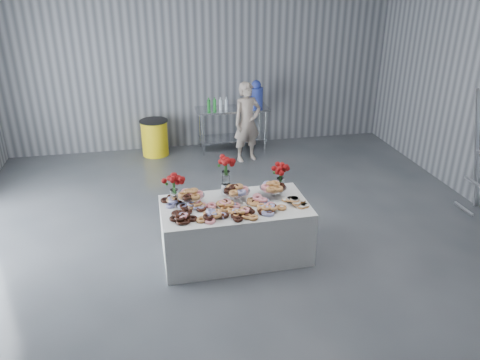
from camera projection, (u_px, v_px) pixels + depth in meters
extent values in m
plane|color=#3A3D43|center=(247.00, 258.00, 6.25)|extent=(9.00, 9.00, 0.00)
cube|color=gray|center=(200.00, 51.00, 9.43)|extent=(8.00, 0.04, 4.00)
cube|color=silver|center=(235.00, 230.00, 6.18)|extent=(1.92, 1.03, 0.75)
cube|color=silver|center=(232.00, 109.00, 9.65)|extent=(1.50, 0.60, 0.04)
cube|color=silver|center=(233.00, 138.00, 9.91)|extent=(1.40, 0.55, 0.03)
cylinder|color=silver|center=(203.00, 136.00, 9.49)|extent=(0.04, 0.04, 0.86)
cylinder|color=silver|center=(265.00, 131.00, 9.73)|extent=(0.04, 0.04, 0.86)
cylinder|color=silver|center=(200.00, 128.00, 9.94)|extent=(0.04, 0.04, 0.86)
cylinder|color=silver|center=(260.00, 124.00, 10.17)|extent=(0.04, 0.04, 0.86)
cylinder|color=silver|center=(191.00, 200.00, 6.03)|extent=(0.06, 0.06, 0.12)
cylinder|color=silver|center=(191.00, 195.00, 6.00)|extent=(0.36, 0.36, 0.01)
cylinder|color=silver|center=(236.00, 195.00, 6.15)|extent=(0.06, 0.06, 0.12)
cylinder|color=silver|center=(236.00, 191.00, 6.12)|extent=(0.36, 0.36, 0.01)
cylinder|color=silver|center=(273.00, 192.00, 6.24)|extent=(0.06, 0.06, 0.12)
cylinder|color=silver|center=(273.00, 187.00, 6.22)|extent=(0.36, 0.36, 0.01)
cylinder|color=white|center=(174.00, 196.00, 6.07)|extent=(0.11, 0.11, 0.18)
cylinder|color=#1E5919|center=(174.00, 187.00, 6.01)|extent=(0.04, 0.04, 0.18)
cylinder|color=white|center=(280.00, 184.00, 6.39)|extent=(0.11, 0.11, 0.18)
cylinder|color=#1E5919|center=(281.00, 175.00, 6.34)|extent=(0.04, 0.04, 0.18)
cylinder|color=silver|center=(226.00, 189.00, 6.30)|extent=(0.14, 0.14, 0.15)
cylinder|color=white|center=(226.00, 178.00, 6.23)|extent=(0.11, 0.11, 0.18)
cylinder|color=#1E5919|center=(226.00, 169.00, 6.18)|extent=(0.04, 0.04, 0.18)
cylinder|color=blue|center=(256.00, 97.00, 9.65)|extent=(0.28, 0.28, 0.40)
sphere|color=blue|center=(256.00, 85.00, 9.54)|extent=(0.20, 0.20, 0.20)
imported|color=#CC8C93|center=(247.00, 122.00, 9.14)|extent=(0.65, 0.52, 1.57)
cylinder|color=yellow|center=(155.00, 138.00, 9.57)|extent=(0.53, 0.53, 0.71)
cylinder|color=black|center=(153.00, 121.00, 9.42)|extent=(0.57, 0.57, 0.02)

